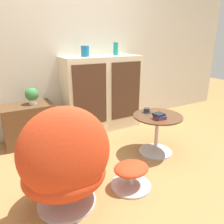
% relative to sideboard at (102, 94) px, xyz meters
% --- Properties ---
extents(ground_plane, '(12.00, 12.00, 0.00)m').
position_rel_sideboard_xyz_m(ground_plane, '(-0.37, -1.28, -0.57)').
color(ground_plane, '#A87542').
extents(wall_back, '(6.40, 0.06, 2.60)m').
position_rel_sideboard_xyz_m(wall_back, '(-0.37, 0.26, 0.73)').
color(wall_back, beige).
rests_on(wall_back, ground_plane).
extents(sideboard, '(1.19, 0.46, 1.13)m').
position_rel_sideboard_xyz_m(sideboard, '(0.00, 0.00, 0.00)').
color(sideboard, beige).
rests_on(sideboard, ground_plane).
extents(tv_console, '(0.64, 0.42, 0.54)m').
position_rel_sideboard_xyz_m(tv_console, '(-1.11, 0.02, -0.29)').
color(tv_console, brown).
rests_on(tv_console, ground_plane).
extents(egg_chair, '(0.79, 0.74, 0.94)m').
position_rel_sideboard_xyz_m(egg_chair, '(-1.07, -1.44, -0.14)').
color(egg_chair, '#B7B7BC').
rests_on(egg_chair, ground_plane).
extents(ottoman, '(0.39, 0.39, 0.24)m').
position_rel_sideboard_xyz_m(ottoman, '(-0.44, -1.46, -0.42)').
color(ottoman, '#B7B7BC').
rests_on(ottoman, ground_plane).
extents(coffee_table, '(0.59, 0.59, 0.50)m').
position_rel_sideboard_xyz_m(coffee_table, '(0.21, -1.06, -0.25)').
color(coffee_table, '#B7B7BC').
rests_on(coffee_table, ground_plane).
extents(vase_leftmost, '(0.12, 0.12, 0.15)m').
position_rel_sideboard_xyz_m(vase_leftmost, '(-0.25, 0.00, 0.64)').
color(vase_leftmost, '#196699').
rests_on(vase_leftmost, sideboard).
extents(vase_inner_left, '(0.07, 0.07, 0.19)m').
position_rel_sideboard_xyz_m(vase_inner_left, '(0.24, 0.00, 0.66)').
color(vase_inner_left, teal).
rests_on(vase_inner_left, sideboard).
extents(potted_plant, '(0.17, 0.17, 0.22)m').
position_rel_sideboard_xyz_m(potted_plant, '(-1.03, 0.02, 0.10)').
color(potted_plant, silver).
rests_on(potted_plant, tv_console).
extents(teacup, '(0.12, 0.12, 0.06)m').
position_rel_sideboard_xyz_m(teacup, '(0.17, -0.90, -0.05)').
color(teacup, '#2D2D33').
rests_on(teacup, coffee_table).
extents(book_stack, '(0.13, 0.13, 0.07)m').
position_rel_sideboard_xyz_m(book_stack, '(0.15, -1.15, -0.04)').
color(book_stack, red).
rests_on(book_stack, coffee_table).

